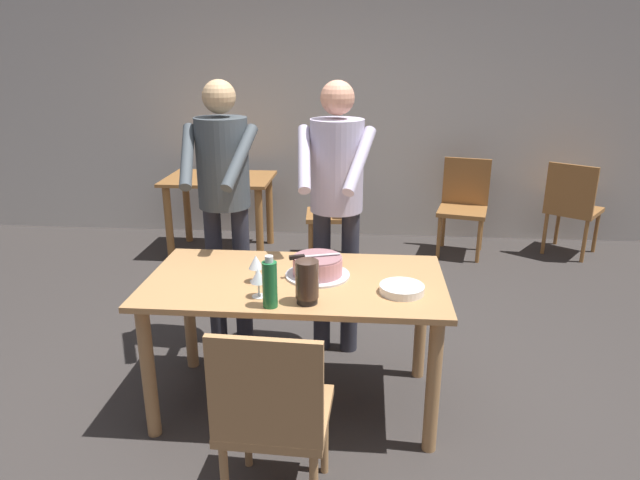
{
  "coord_description": "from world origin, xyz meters",
  "views": [
    {
      "loc": [
        0.35,
        -2.68,
        1.88
      ],
      "look_at": [
        0.11,
        0.2,
        0.9
      ],
      "focal_mm": 31.48,
      "sensor_mm": 36.0,
      "label": 1
    }
  ],
  "objects_px": {
    "plate_stack": "(402,289)",
    "background_chair_0": "(339,209)",
    "background_chair_1": "(572,206)",
    "background_chair_2": "(464,203)",
    "person_cutting_cake": "(336,191)",
    "cake_knife": "(304,257)",
    "background_table": "(220,194)",
    "wine_glass_near": "(258,277)",
    "wine_glass_far": "(256,263)",
    "main_dining_table": "(296,299)",
    "water_bottle": "(270,284)",
    "cake_on_platter": "(318,267)",
    "hurricane_lamp": "(307,282)",
    "person_standing_beside": "(224,187)",
    "chair_near_side": "(272,413)"
  },
  "relations": [
    {
      "from": "wine_glass_near",
      "to": "background_chair_2",
      "type": "xyz_separation_m",
      "value": [
        1.44,
        2.84,
        -0.36
      ]
    },
    {
      "from": "person_cutting_cake",
      "to": "hurricane_lamp",
      "type": "bearing_deg",
      "value": -95.34
    },
    {
      "from": "cake_knife",
      "to": "background_chair_2",
      "type": "height_order",
      "value": "background_chair_2"
    },
    {
      "from": "chair_near_side",
      "to": "background_chair_2",
      "type": "relative_size",
      "value": 1.0
    },
    {
      "from": "background_chair_2",
      "to": "cake_knife",
      "type": "bearing_deg",
      "value": -115.77
    },
    {
      "from": "water_bottle",
      "to": "background_chair_0",
      "type": "height_order",
      "value": "water_bottle"
    },
    {
      "from": "chair_near_side",
      "to": "water_bottle",
      "type": "bearing_deg",
      "value": 99.62
    },
    {
      "from": "plate_stack",
      "to": "background_chair_0",
      "type": "bearing_deg",
      "value": 100.08
    },
    {
      "from": "hurricane_lamp",
      "to": "background_table",
      "type": "distance_m",
      "value": 2.95
    },
    {
      "from": "cake_on_platter",
      "to": "background_chair_2",
      "type": "height_order",
      "value": "background_chair_2"
    },
    {
      "from": "main_dining_table",
      "to": "wine_glass_far",
      "type": "bearing_deg",
      "value": -165.35
    },
    {
      "from": "person_standing_beside",
      "to": "hurricane_lamp",
      "type": "bearing_deg",
      "value": -56.52
    },
    {
      "from": "main_dining_table",
      "to": "person_cutting_cake",
      "type": "bearing_deg",
      "value": 74.11
    },
    {
      "from": "cake_knife",
      "to": "person_standing_beside",
      "type": "bearing_deg",
      "value": 132.41
    },
    {
      "from": "person_cutting_cake",
      "to": "main_dining_table",
      "type": "bearing_deg",
      "value": -105.89
    },
    {
      "from": "cake_knife",
      "to": "plate_stack",
      "type": "height_order",
      "value": "cake_knife"
    },
    {
      "from": "hurricane_lamp",
      "to": "background_chair_1",
      "type": "xyz_separation_m",
      "value": [
        2.2,
        2.88,
        -0.37
      ]
    },
    {
      "from": "wine_glass_far",
      "to": "person_standing_beside",
      "type": "xyz_separation_m",
      "value": [
        -0.33,
        0.7,
        0.22
      ]
    },
    {
      "from": "main_dining_table",
      "to": "plate_stack",
      "type": "xyz_separation_m",
      "value": [
        0.54,
        -0.13,
        0.14
      ]
    },
    {
      "from": "water_bottle",
      "to": "hurricane_lamp",
      "type": "distance_m",
      "value": 0.17
    },
    {
      "from": "plate_stack",
      "to": "background_chair_2",
      "type": "bearing_deg",
      "value": 74.72
    },
    {
      "from": "plate_stack",
      "to": "background_chair_0",
      "type": "distance_m",
      "value": 2.49
    },
    {
      "from": "chair_near_side",
      "to": "background_chair_1",
      "type": "height_order",
      "value": "same"
    },
    {
      "from": "wine_glass_near",
      "to": "background_chair_1",
      "type": "height_order",
      "value": "background_chair_1"
    },
    {
      "from": "background_chair_1",
      "to": "background_chair_2",
      "type": "distance_m",
      "value": 1.0
    },
    {
      "from": "person_cutting_cake",
      "to": "cake_on_platter",
      "type": "bearing_deg",
      "value": -96.4
    },
    {
      "from": "person_cutting_cake",
      "to": "background_chair_2",
      "type": "bearing_deg",
      "value": 60.75
    },
    {
      "from": "chair_near_side",
      "to": "background_chair_1",
      "type": "bearing_deg",
      "value": 55.87
    },
    {
      "from": "person_standing_beside",
      "to": "wine_glass_near",
      "type": "bearing_deg",
      "value": -66.87
    },
    {
      "from": "wine_glass_near",
      "to": "person_cutting_cake",
      "type": "xyz_separation_m",
      "value": [
        0.32,
        0.85,
        0.22
      ]
    },
    {
      "from": "plate_stack",
      "to": "hurricane_lamp",
      "type": "distance_m",
      "value": 0.48
    },
    {
      "from": "wine_glass_near",
      "to": "wine_glass_far",
      "type": "height_order",
      "value": "same"
    },
    {
      "from": "person_cutting_cake",
      "to": "background_chair_1",
      "type": "bearing_deg",
      "value": 43.01
    },
    {
      "from": "background_table",
      "to": "background_chair_0",
      "type": "distance_m",
      "value": 1.15
    },
    {
      "from": "plate_stack",
      "to": "background_chair_2",
      "type": "relative_size",
      "value": 0.24
    },
    {
      "from": "water_bottle",
      "to": "background_table",
      "type": "height_order",
      "value": "water_bottle"
    },
    {
      "from": "water_bottle",
      "to": "background_chair_2",
      "type": "height_order",
      "value": "water_bottle"
    },
    {
      "from": "background_chair_2",
      "to": "background_chair_1",
      "type": "bearing_deg",
      "value": -0.86
    },
    {
      "from": "cake_knife",
      "to": "background_table",
      "type": "height_order",
      "value": "cake_knife"
    },
    {
      "from": "cake_on_platter",
      "to": "background_chair_2",
      "type": "bearing_deg",
      "value": 65.28
    },
    {
      "from": "hurricane_lamp",
      "to": "background_table",
      "type": "relative_size",
      "value": 0.21
    },
    {
      "from": "main_dining_table",
      "to": "person_standing_beside",
      "type": "xyz_separation_m",
      "value": [
        -0.52,
        0.65,
        0.44
      ]
    },
    {
      "from": "water_bottle",
      "to": "hurricane_lamp",
      "type": "bearing_deg",
      "value": 17.81
    },
    {
      "from": "background_chair_0",
      "to": "background_chair_2",
      "type": "distance_m",
      "value": 1.22
    },
    {
      "from": "background_chair_0",
      "to": "person_cutting_cake",
      "type": "bearing_deg",
      "value": -87.75
    },
    {
      "from": "wine_glass_far",
      "to": "background_chair_2",
      "type": "bearing_deg",
      "value": 60.83
    },
    {
      "from": "cake_on_platter",
      "to": "background_chair_1",
      "type": "distance_m",
      "value": 3.37
    },
    {
      "from": "wine_glass_near",
      "to": "background_chair_0",
      "type": "distance_m",
      "value": 2.58
    },
    {
      "from": "cake_on_platter",
      "to": "background_chair_0",
      "type": "distance_m",
      "value": 2.28
    },
    {
      "from": "water_bottle",
      "to": "background_chair_1",
      "type": "relative_size",
      "value": 0.28
    }
  ]
}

